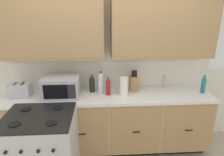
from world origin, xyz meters
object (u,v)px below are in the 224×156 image
object	(u,v)px
bottle_dark	(92,84)
bottle_teal	(203,84)
knife_block	(134,83)
stove_range	(43,152)
paper_towel_roll	(124,86)
bottle_clear	(101,82)
toaster	(20,90)
bottle_red	(108,86)
microwave	(61,87)

from	to	relation	value
bottle_dark	bottle_teal	bearing A→B (deg)	-5.00
knife_block	stove_range	bearing A→B (deg)	-147.16
bottle_teal	paper_towel_roll	bearing A→B (deg)	-179.12
paper_towel_roll	bottle_clear	xyz separation A→B (m)	(-0.31, 0.11, 0.02)
stove_range	bottle_clear	xyz separation A→B (m)	(0.68, 0.70, 0.58)
knife_block	bottle_clear	xyz separation A→B (m)	(-0.48, -0.05, 0.04)
paper_towel_roll	bottle_clear	distance (m)	0.33
toaster	bottle_teal	size ratio (longest dim) A/B	1.07
bottle_teal	bottle_red	world-z (taller)	bottle_teal
knife_block	bottle_teal	distance (m)	0.98
toaster	bottle_red	size ratio (longest dim) A/B	1.10
bottle_clear	bottle_dark	world-z (taller)	bottle_clear
paper_towel_roll	bottle_red	bearing A→B (deg)	171.72
microwave	bottle_teal	world-z (taller)	microwave
toaster	bottle_red	bearing A→B (deg)	-0.32
paper_towel_roll	bottle_red	world-z (taller)	paper_towel_roll
toaster	knife_block	distance (m)	1.58
knife_block	bottle_dark	distance (m)	0.61
toaster	microwave	bearing A→B (deg)	-2.30
stove_range	microwave	bearing A→B (deg)	75.98
stove_range	bottle_dark	size ratio (longest dim) A/B	3.77
stove_range	bottle_dark	xyz separation A→B (m)	(0.56, 0.74, 0.55)
paper_towel_roll	toaster	bearing A→B (deg)	178.46
paper_towel_roll	bottle_red	xyz separation A→B (m)	(-0.21, 0.03, -0.01)
microwave	bottle_clear	bearing A→B (deg)	10.31
paper_towel_roll	bottle_clear	bearing A→B (deg)	160.23
knife_block	paper_towel_roll	size ratio (longest dim) A/B	1.19
knife_block	paper_towel_roll	bearing A→B (deg)	-134.81
toaster	knife_block	bearing A→B (deg)	4.70
stove_range	microwave	size ratio (longest dim) A/B	1.98
stove_range	bottle_clear	size ratio (longest dim) A/B	3.02
bottle_clear	stove_range	bearing A→B (deg)	-134.48
toaster	bottle_dark	xyz separation A→B (m)	(0.97, 0.12, 0.03)
microwave	toaster	world-z (taller)	microwave
knife_block	bottle_clear	bearing A→B (deg)	-173.50
paper_towel_roll	bottle_red	size ratio (longest dim) A/B	1.03
bottle_red	microwave	bearing A→B (deg)	-178.58
knife_block	microwave	bearing A→B (deg)	-171.48
toaster	paper_towel_roll	bearing A→B (deg)	-1.54
bottle_red	toaster	bearing A→B (deg)	179.68
microwave	knife_block	bearing A→B (deg)	8.52
paper_towel_roll	bottle_teal	bearing A→B (deg)	0.88
microwave	toaster	bearing A→B (deg)	177.70
toaster	bottle_clear	world-z (taller)	bottle_clear
stove_range	bottle_teal	bearing A→B (deg)	15.73
toaster	bottle_dark	world-z (taller)	bottle_dark
knife_block	bottle_teal	xyz separation A→B (m)	(0.97, -0.15, 0.01)
stove_range	paper_towel_roll	distance (m)	1.29
toaster	paper_towel_roll	size ratio (longest dim) A/B	1.08
stove_range	paper_towel_roll	size ratio (longest dim) A/B	3.65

